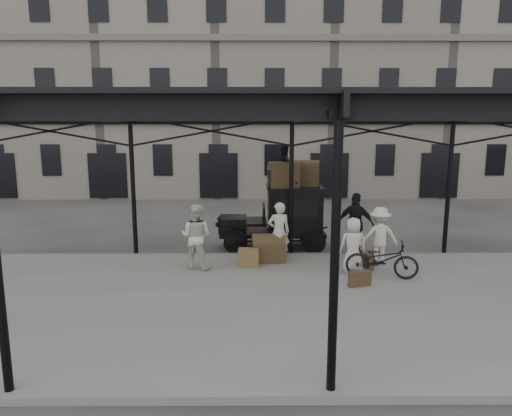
% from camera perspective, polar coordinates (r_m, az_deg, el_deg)
% --- Properties ---
extents(ground, '(120.00, 120.00, 0.00)m').
position_cam_1_polar(ground, '(13.04, 5.02, -8.61)').
color(ground, '#383533').
rests_on(ground, ground).
extents(platform, '(28.00, 8.00, 0.15)m').
position_cam_1_polar(platform, '(11.15, 6.00, -11.54)').
color(platform, slate).
rests_on(platform, ground).
extents(canopy, '(22.50, 9.00, 4.74)m').
position_cam_1_polar(canopy, '(10.65, 6.29, 12.31)').
color(canopy, black).
rests_on(canopy, ground).
extents(building_frontage, '(64.00, 8.00, 14.00)m').
position_cam_1_polar(building_frontage, '(30.45, 1.98, 15.43)').
color(building_frontage, slate).
rests_on(building_frontage, ground).
extents(taxi, '(3.65, 1.55, 2.18)m').
position_cam_1_polar(taxi, '(15.73, 3.63, -0.81)').
color(taxi, black).
rests_on(taxi, ground).
extents(porter_left, '(0.71, 0.50, 1.82)m').
position_cam_1_polar(porter_left, '(13.73, 2.87, -3.02)').
color(porter_left, beige).
rests_on(porter_left, platform).
extents(porter_midleft, '(1.08, 0.95, 1.88)m').
position_cam_1_polar(porter_midleft, '(13.18, -7.50, -3.52)').
color(porter_midleft, beige).
rests_on(porter_midleft, platform).
extents(porter_centre, '(0.79, 0.54, 1.55)m').
position_cam_1_polar(porter_centre, '(13.08, 12.04, -4.52)').
color(porter_centre, beige).
rests_on(porter_centre, platform).
extents(porter_official, '(1.26, 0.97, 1.99)m').
position_cam_1_polar(porter_official, '(14.77, 12.36, -1.98)').
color(porter_official, black).
rests_on(porter_official, platform).
extents(porter_right, '(1.12, 0.64, 1.73)m').
position_cam_1_polar(porter_right, '(13.91, 15.17, -3.40)').
color(porter_right, beige).
rests_on(porter_right, platform).
extents(bicycle, '(2.02, 1.07, 1.01)m').
position_cam_1_polar(bicycle, '(12.81, 15.46, -6.24)').
color(bicycle, black).
rests_on(bicycle, platform).
extents(porter_roof, '(0.70, 0.81, 1.43)m').
position_cam_1_polar(porter_roof, '(15.40, 3.61, 5.31)').
color(porter_roof, black).
rests_on(porter_roof, taxi).
extents(steamer_trunk_roof_near, '(1.08, 0.78, 0.72)m').
position_cam_1_polar(steamer_trunk_roof_near, '(15.28, 3.45, 3.95)').
color(steamer_trunk_roof_near, '#483821').
rests_on(steamer_trunk_roof_near, taxi).
extents(steamer_trunk_roof_far, '(1.06, 0.73, 0.73)m').
position_cam_1_polar(steamer_trunk_roof_far, '(15.80, 6.07, 4.12)').
color(steamer_trunk_roof_far, '#483821').
rests_on(steamer_trunk_roof_far, taxi).
extents(steamer_trunk_platform, '(1.02, 0.67, 0.72)m').
position_cam_1_polar(steamer_trunk_platform, '(13.85, 1.58, -5.25)').
color(steamer_trunk_platform, '#483821').
rests_on(steamer_trunk_platform, platform).
extents(wicker_hamper, '(0.62, 0.47, 0.50)m').
position_cam_1_polar(wicker_hamper, '(13.46, -0.94, -6.20)').
color(wicker_hamper, brown).
rests_on(wicker_hamper, platform).
extents(suitcase_upright, '(0.25, 0.62, 0.45)m').
position_cam_1_polar(suitcase_upright, '(13.62, 13.74, -6.40)').
color(suitcase_upright, '#483821').
rests_on(suitcase_upright, platform).
extents(suitcase_flat, '(0.62, 0.32, 0.40)m').
position_cam_1_polar(suitcase_flat, '(12.09, 12.84, -8.62)').
color(suitcase_flat, '#483821').
rests_on(suitcase_flat, platform).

